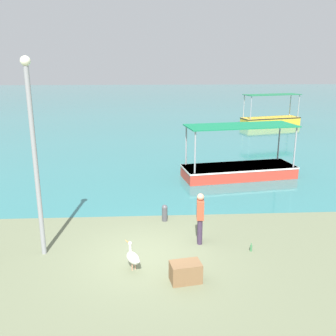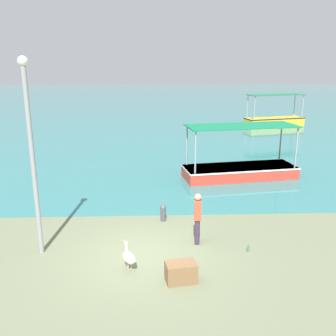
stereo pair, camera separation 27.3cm
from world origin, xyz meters
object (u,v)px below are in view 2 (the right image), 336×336
mooring_bollard (163,212)px  cargo_crate (181,272)px  glass_bottle (248,249)px  fishing_boat_far_right (240,168)px  fishing_boat_near_right (274,120)px  pelican (129,257)px  fisherman_standing (197,217)px  lamp_post (32,149)px

mooring_bollard → cargo_crate: (0.37, -4.01, -0.06)m
glass_bottle → fishing_boat_far_right: bearing=79.4°
fishing_boat_near_right → cargo_crate: 27.45m
pelican → mooring_bollard: size_ratio=1.28×
fishing_boat_near_right → fisherman_standing: size_ratio=3.39×
fishing_boat_far_right → mooring_bollard: 6.64m
fishing_boat_far_right → cargo_crate: size_ratio=7.30×
pelican → lamp_post: (-2.76, 1.07, 2.90)m
fisherman_standing → cargo_crate: 2.38m
fishing_boat_near_right → pelican: size_ratio=7.16×
fishing_boat_far_right → glass_bottle: size_ratio=21.91×
lamp_post → fishing_boat_far_right: bearing=43.9°
pelican → fishing_boat_far_right: bearing=59.5°
fishing_boat_near_right → cargo_crate: fishing_boat_near_right is taller
mooring_bollard → glass_bottle: size_ratio=2.32×
cargo_crate → mooring_bollard: bearing=95.3°
fishing_boat_far_right → glass_bottle: bearing=-100.6°
mooring_bollard → lamp_post: bearing=-149.2°
mooring_bollard → cargo_crate: mooring_bollard is taller
pelican → glass_bottle: (3.62, 0.87, -0.27)m
lamp_post → fisherman_standing: 5.43m
fishing_boat_far_right → mooring_bollard: (-4.02, -5.28, -0.17)m
fishing_boat_far_right → mooring_bollard: bearing=-127.3°
cargo_crate → glass_bottle: (2.20, 1.54, -0.16)m
fishing_boat_far_right → lamp_post: size_ratio=1.01×
fishing_boat_near_right → glass_bottle: 25.23m
lamp_post → pelican: bearing=-21.3°
lamp_post → cargo_crate: 5.44m
mooring_bollard → fisherman_standing: (1.05, -1.82, 0.57)m
fishing_boat_far_right → fishing_boat_near_right: bearing=66.9°
fishing_boat_far_right → lamp_post: (-7.83, -7.55, 2.77)m
mooring_bollard → cargo_crate: bearing=-84.7°
fishing_boat_far_right → mooring_bollard: fishing_boat_far_right is taller
fishing_boat_near_right → pelican: bearing=-115.8°
pelican → lamp_post: 4.14m
pelican → glass_bottle: 3.73m
fishing_boat_near_right → fisherman_standing: bearing=-112.9°
fishing_boat_far_right → fisherman_standing: size_ratio=3.50×
fishing_boat_far_right → pelican: bearing=-120.5°
pelican → mooring_bollard: 3.50m
lamp_post → fisherman_standing: size_ratio=3.45×
pelican → mooring_bollard: (1.05, 3.34, -0.04)m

